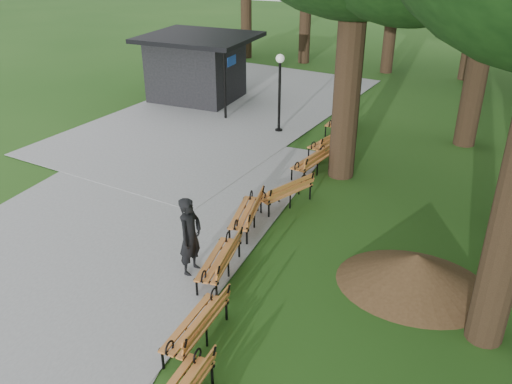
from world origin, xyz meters
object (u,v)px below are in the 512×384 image
(bench_4, at_px, (219,260))
(bench_7, at_px, (311,161))
(bench_5, at_px, (246,213))
(kiosk, at_px, (196,67))
(bench_6, at_px, (285,192))
(bench_8, at_px, (328,142))
(dirt_mound, at_px, (415,270))
(lamp_post, at_px, (280,76))
(person, at_px, (190,237))
(bench_3, at_px, (196,324))
(bench_9, at_px, (339,120))

(bench_4, xyz_separation_m, bench_7, (0.48, 6.11, 0.00))
(bench_5, relative_size, bench_7, 1.00)
(kiosk, bearing_deg, bench_6, -48.16)
(bench_5, bearing_deg, bench_8, 164.40)
(kiosk, bearing_deg, bench_4, -59.07)
(bench_6, bearing_deg, bench_7, -155.99)
(kiosk, xyz_separation_m, bench_8, (7.09, -4.33, -1.01))
(dirt_mound, relative_size, bench_5, 1.49)
(bench_4, bearing_deg, lamp_post, -174.97)
(person, xyz_separation_m, lamp_post, (-1.05, 9.51, 1.20))
(person, xyz_separation_m, bench_4, (0.65, 0.06, -0.50))
(lamp_post, distance_m, bench_8, 3.23)
(bench_7, distance_m, bench_8, 1.81)
(bench_5, bearing_deg, bench_7, 162.11)
(bench_4, bearing_deg, bench_3, 7.38)
(bench_6, xyz_separation_m, bench_9, (0.07, 6.57, 0.00))
(lamp_post, relative_size, bench_9, 1.56)
(lamp_post, bearing_deg, kiosk, 149.81)
(bench_9, bearing_deg, bench_5, 1.47)
(person, distance_m, bench_3, 2.39)
(person, relative_size, bench_9, 0.99)
(kiosk, xyz_separation_m, bench_7, (7.00, -6.14, -1.01))
(person, height_order, bench_8, person)
(dirt_mound, bearing_deg, bench_8, 117.82)
(bench_3, height_order, bench_6, same)
(lamp_post, bearing_deg, bench_8, -34.01)
(person, bearing_deg, bench_7, -3.84)
(bench_8, bearing_deg, bench_3, 18.62)
(kiosk, height_order, dirt_mound, kiosk)
(dirt_mound, distance_m, bench_5, 4.48)
(person, relative_size, bench_3, 0.99)
(kiosk, relative_size, bench_8, 2.44)
(dirt_mound, height_order, bench_6, bench_6)
(lamp_post, distance_m, bench_4, 9.75)
(lamp_post, height_order, bench_4, lamp_post)
(lamp_post, xyz_separation_m, dirt_mound, (5.83, -8.28, -1.74))
(bench_4, bearing_deg, bench_8, 170.72)
(kiosk, xyz_separation_m, lamp_post, (4.82, -2.80, 0.69))
(lamp_post, relative_size, bench_3, 1.56)
(bench_3, distance_m, bench_4, 2.16)
(kiosk, height_order, bench_5, kiosk)
(bench_6, bearing_deg, person, 12.84)
(bench_8, bearing_deg, bench_7, 16.31)
(lamp_post, bearing_deg, bench_6, -70.29)
(dirt_mound, height_order, bench_4, bench_4)
(bench_8, bearing_deg, bench_9, -157.09)
(kiosk, bearing_deg, lamp_post, -27.26)
(bench_4, bearing_deg, bench_6, 169.64)
(kiosk, distance_m, bench_3, 16.00)
(bench_5, distance_m, bench_9, 8.14)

